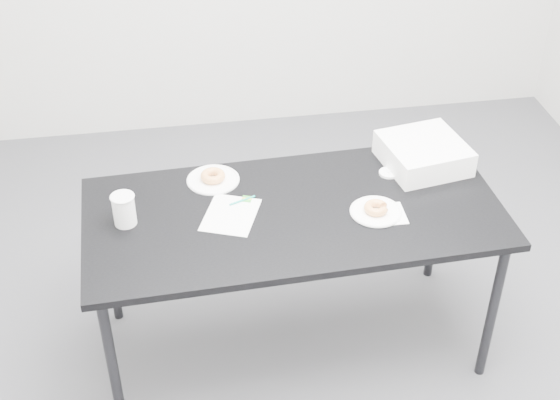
{
  "coord_description": "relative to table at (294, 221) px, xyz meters",
  "views": [
    {
      "loc": [
        -0.54,
        -2.49,
        2.65
      ],
      "look_at": [
        -0.13,
        0.02,
        0.78
      ],
      "focal_mm": 50.0,
      "sensor_mm": 36.0,
      "label": 1
    }
  ],
  "objects": [
    {
      "name": "floor",
      "position": [
        0.08,
        0.03,
        -0.71
      ],
      "size": [
        4.0,
        4.0,
        0.0
      ],
      "primitive_type": "plane",
      "color": "#47474B",
      "rests_on": "ground"
    },
    {
      "name": "table",
      "position": [
        0.0,
        0.0,
        0.0
      ],
      "size": [
        1.71,
        0.85,
        0.77
      ],
      "rotation": [
        0.0,
        0.0,
        0.04
      ],
      "color": "black",
      "rests_on": "floor"
    },
    {
      "name": "scorecard",
      "position": [
        -0.25,
        0.01,
        0.06
      ],
      "size": [
        0.28,
        0.31,
        0.0
      ],
      "primitive_type": "cube",
      "rotation": [
        0.0,
        0.0,
        -0.37
      ],
      "color": "white",
      "rests_on": "table"
    },
    {
      "name": "logo_patch",
      "position": [
        -0.18,
        0.1,
        0.06
      ],
      "size": [
        0.05,
        0.05,
        0.0
      ],
      "primitive_type": "cube",
      "rotation": [
        0.0,
        0.0,
        -0.37
      ],
      "color": "green",
      "rests_on": "scorecard"
    },
    {
      "name": "pen",
      "position": [
        -0.2,
        0.09,
        0.06
      ],
      "size": [
        0.11,
        0.05,
        0.01
      ],
      "primitive_type": "cylinder",
      "rotation": [
        0.0,
        1.57,
        0.38
      ],
      "color": "#0C8D7C",
      "rests_on": "scorecard"
    },
    {
      "name": "napkin",
      "position": [
        0.36,
        -0.09,
        0.06
      ],
      "size": [
        0.15,
        0.15,
        0.0
      ],
      "primitive_type": "cube",
      "rotation": [
        0.0,
        0.0,
        -0.03
      ],
      "color": "white",
      "rests_on": "table"
    },
    {
      "name": "plate_near",
      "position": [
        0.32,
        -0.07,
        0.06
      ],
      "size": [
        0.21,
        0.21,
        0.01
      ],
      "primitive_type": "cylinder",
      "color": "white",
      "rests_on": "napkin"
    },
    {
      "name": "donut_near",
      "position": [
        0.32,
        -0.07,
        0.08
      ],
      "size": [
        0.11,
        0.11,
        0.03
      ],
      "primitive_type": "torus",
      "rotation": [
        0.0,
        0.0,
        -0.17
      ],
      "color": "#CF7E41",
      "rests_on": "plate_near"
    },
    {
      "name": "plate_far",
      "position": [
        -0.3,
        0.26,
        0.06
      ],
      "size": [
        0.22,
        0.22,
        0.01
      ],
      "primitive_type": "cylinder",
      "color": "white",
      "rests_on": "table"
    },
    {
      "name": "donut_far",
      "position": [
        -0.3,
        0.26,
        0.08
      ],
      "size": [
        0.13,
        0.13,
        0.03
      ],
      "primitive_type": "torus",
      "rotation": [
        0.0,
        0.0,
        0.22
      ],
      "color": "#CF7E41",
      "rests_on": "plate_far"
    },
    {
      "name": "coffee_cup",
      "position": [
        -0.67,
        0.02,
        0.12
      ],
      "size": [
        0.09,
        0.09,
        0.13
      ],
      "primitive_type": "cylinder",
      "color": "white",
      "rests_on": "table"
    },
    {
      "name": "cup_lid",
      "position": [
        0.45,
        0.19,
        0.06
      ],
      "size": [
        0.08,
        0.08,
        0.01
      ],
      "primitive_type": "cylinder",
      "color": "white",
      "rests_on": "table"
    },
    {
      "name": "bakery_box",
      "position": [
        0.61,
        0.24,
        0.11
      ],
      "size": [
        0.38,
        0.38,
        0.11
      ],
      "primitive_type": "cube",
      "rotation": [
        0.0,
        0.0,
        0.17
      ],
      "color": "white",
      "rests_on": "table"
    }
  ]
}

